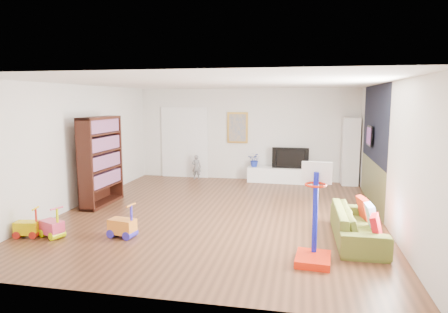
% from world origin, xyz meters
% --- Properties ---
extents(floor, '(6.50, 7.50, 0.00)m').
position_xyz_m(floor, '(0.00, 0.00, 0.00)').
color(floor, brown).
rests_on(floor, ground).
extents(ceiling, '(6.50, 7.50, 0.00)m').
position_xyz_m(ceiling, '(0.00, 0.00, 2.70)').
color(ceiling, white).
rests_on(ceiling, ground).
extents(wall_back, '(6.50, 0.00, 2.70)m').
position_xyz_m(wall_back, '(0.00, 3.75, 1.35)').
color(wall_back, silver).
rests_on(wall_back, ground).
extents(wall_front, '(6.50, 0.00, 2.70)m').
position_xyz_m(wall_front, '(0.00, -3.75, 1.35)').
color(wall_front, silver).
rests_on(wall_front, ground).
extents(wall_left, '(0.00, 7.50, 2.70)m').
position_xyz_m(wall_left, '(-3.25, 0.00, 1.35)').
color(wall_left, white).
rests_on(wall_left, ground).
extents(wall_right, '(0.00, 7.50, 2.70)m').
position_xyz_m(wall_right, '(3.25, 0.00, 1.35)').
color(wall_right, silver).
rests_on(wall_right, ground).
extents(navy_accent, '(0.01, 3.20, 1.70)m').
position_xyz_m(navy_accent, '(3.23, 1.40, 1.85)').
color(navy_accent, black).
rests_on(navy_accent, wall_right).
extents(olive_wainscot, '(0.01, 3.20, 1.00)m').
position_xyz_m(olive_wainscot, '(3.23, 1.40, 0.50)').
color(olive_wainscot, brown).
rests_on(olive_wainscot, wall_right).
extents(doorway, '(1.45, 0.06, 2.10)m').
position_xyz_m(doorway, '(-1.90, 3.71, 1.05)').
color(doorway, white).
rests_on(doorway, ground).
extents(painting_back, '(0.62, 0.06, 0.92)m').
position_xyz_m(painting_back, '(-0.25, 3.71, 1.55)').
color(painting_back, gold).
rests_on(painting_back, wall_back).
extents(artwork_right, '(0.04, 0.56, 0.46)m').
position_xyz_m(artwork_right, '(3.17, 1.60, 1.55)').
color(artwork_right, '#7F3F8C').
rests_on(artwork_right, wall_right).
extents(media_console, '(1.87, 0.53, 0.43)m').
position_xyz_m(media_console, '(1.04, 3.44, 0.22)').
color(media_console, white).
rests_on(media_console, ground).
extents(tall_cabinet, '(0.45, 0.45, 1.90)m').
position_xyz_m(tall_cabinet, '(2.97, 3.47, 0.95)').
color(tall_cabinet, white).
rests_on(tall_cabinet, ground).
extents(bookshelf, '(0.39, 1.37, 2.00)m').
position_xyz_m(bookshelf, '(-2.80, 0.19, 1.00)').
color(bookshelf, black).
rests_on(bookshelf, ground).
extents(sofa, '(0.77, 1.91, 0.55)m').
position_xyz_m(sofa, '(2.62, -1.18, 0.28)').
color(sofa, '#5D6825').
rests_on(sofa, ground).
extents(basketball_hoop, '(0.55, 0.66, 1.48)m').
position_xyz_m(basketball_hoop, '(1.87, -2.29, 0.74)').
color(basketball_hoop, red).
rests_on(basketball_hoop, ground).
extents(ride_on_yellow, '(0.43, 0.31, 0.52)m').
position_xyz_m(ride_on_yellow, '(-2.99, -2.12, 0.26)').
color(ride_on_yellow, '#DCC100').
rests_on(ride_on_yellow, ground).
extents(ride_on_orange, '(0.49, 0.35, 0.60)m').
position_xyz_m(ride_on_orange, '(-1.36, -1.80, 0.30)').
color(ride_on_orange, orange).
rests_on(ride_on_orange, ground).
extents(ride_on_pink, '(0.48, 0.40, 0.55)m').
position_xyz_m(ride_on_pink, '(-2.56, -2.04, 0.28)').
color(ride_on_pink, '#DA385A').
rests_on(ride_on_pink, ground).
extents(child, '(0.28, 0.19, 0.74)m').
position_xyz_m(child, '(-1.45, 3.42, 0.37)').
color(child, slate).
rests_on(child, ground).
extents(tv, '(1.04, 0.17, 0.60)m').
position_xyz_m(tv, '(1.33, 3.48, 0.73)').
color(tv, black).
rests_on(tv, media_console).
extents(vase_plant, '(0.44, 0.41, 0.41)m').
position_xyz_m(vase_plant, '(0.31, 3.46, 0.64)').
color(vase_plant, '#182A98').
rests_on(vase_plant, media_console).
extents(pillow_left, '(0.18, 0.37, 0.36)m').
position_xyz_m(pillow_left, '(2.81, -1.75, 0.44)').
color(pillow_left, red).
rests_on(pillow_left, sofa).
extents(pillow_center, '(0.12, 0.42, 0.42)m').
position_xyz_m(pillow_center, '(2.84, -1.19, 0.44)').
color(pillow_center, white).
rests_on(pillow_center, sofa).
extents(pillow_right, '(0.18, 0.41, 0.40)m').
position_xyz_m(pillow_right, '(2.79, -0.66, 0.44)').
color(pillow_right, red).
rests_on(pillow_right, sofa).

